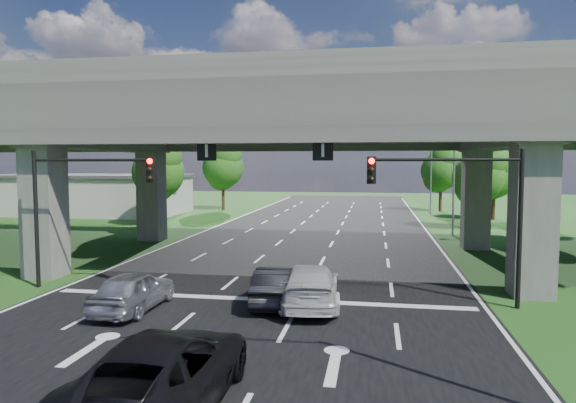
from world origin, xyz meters
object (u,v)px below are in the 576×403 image
(streetlight_beyond, at_px, (427,160))
(car_silver, at_px, (133,290))
(signal_right, at_px, (460,197))
(streetlight_far, at_px, (449,158))
(car_dark, at_px, (276,285))
(car_white, at_px, (310,285))
(car_trailing, at_px, (161,373))
(signal_left, at_px, (80,193))

(streetlight_beyond, xyz_separation_m, car_silver, (-14.22, -38.76, -5.08))
(signal_right, bearing_deg, streetlight_far, 83.53)
(signal_right, relative_size, car_dark, 1.38)
(streetlight_beyond, bearing_deg, car_white, -102.01)
(streetlight_beyond, xyz_separation_m, car_dark, (-9.18, -37.00, -5.10))
(streetlight_far, xyz_separation_m, streetlight_beyond, (0.00, 16.00, 0.00))
(car_trailing, bearing_deg, streetlight_beyond, -103.58)
(car_silver, xyz_separation_m, car_white, (6.34, 1.76, 0.04))
(streetlight_beyond, relative_size, car_white, 1.86)
(car_trailing, bearing_deg, car_dark, -96.78)
(streetlight_beyond, distance_m, car_silver, 41.60)
(car_dark, bearing_deg, car_white, 175.65)
(signal_right, distance_m, streetlight_far, 20.25)
(car_white, bearing_deg, signal_right, -176.86)
(signal_right, height_order, signal_left, same)
(streetlight_far, bearing_deg, car_trailing, -108.57)
(car_dark, bearing_deg, car_silver, 14.91)
(streetlight_far, bearing_deg, car_dark, -113.61)
(signal_left, height_order, streetlight_beyond, streetlight_beyond)
(car_trailing, bearing_deg, signal_left, -52.49)
(streetlight_far, distance_m, car_trailing, 31.91)
(signal_left, distance_m, streetlight_beyond, 40.30)
(car_silver, distance_m, car_trailing, 8.26)
(streetlight_far, relative_size, car_white, 1.86)
(streetlight_beyond, bearing_deg, streetlight_far, -90.00)
(car_white, bearing_deg, signal_left, -11.77)
(streetlight_beyond, relative_size, car_trailing, 1.63)
(car_dark, bearing_deg, signal_right, -176.58)
(car_white, bearing_deg, car_trailing, 69.89)
(signal_left, xyz_separation_m, car_silver, (3.70, -2.71, -3.41))
(car_silver, height_order, car_white, car_white)
(car_silver, relative_size, car_dark, 1.00)
(streetlight_beyond, height_order, car_silver, streetlight_beyond)
(streetlight_beyond, bearing_deg, car_trailing, -102.34)
(streetlight_beyond, bearing_deg, signal_left, -116.43)
(signal_left, distance_m, car_trailing, 13.02)
(car_silver, xyz_separation_m, car_dark, (5.04, 1.76, -0.03))
(streetlight_beyond, height_order, car_trailing, streetlight_beyond)
(streetlight_far, bearing_deg, car_white, -110.56)
(car_white, relative_size, car_trailing, 0.87)
(signal_left, height_order, car_dark, signal_left)
(signal_right, distance_m, signal_left, 15.65)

